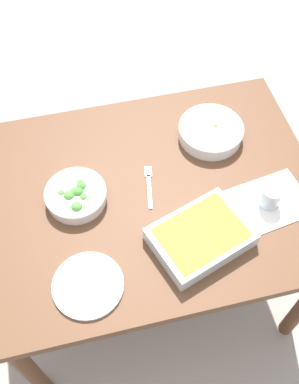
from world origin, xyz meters
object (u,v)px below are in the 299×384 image
(stew_bowl, at_px, (211,131))
(baking_dish, at_px, (201,236))
(broccoli_bowl, at_px, (76,195))
(fork_on_table, at_px, (149,184))
(spoon_by_stew, at_px, (214,144))
(drink_cup, at_px, (270,197))
(side_plate, at_px, (88,285))

(stew_bowl, bearing_deg, baking_dish, 68.11)
(broccoli_bowl, bearing_deg, fork_on_table, -178.64)
(spoon_by_stew, bearing_deg, fork_on_table, 22.81)
(broccoli_bowl, distance_m, drink_cup, 0.66)
(broccoli_bowl, xyz_separation_m, spoon_by_stew, (-0.53, -0.12, -0.03))
(side_plate, relative_size, spoon_by_stew, 1.25)
(broccoli_bowl, relative_size, drink_cup, 2.49)
(side_plate, distance_m, spoon_by_stew, 0.70)
(stew_bowl, height_order, fork_on_table, stew_bowl)
(fork_on_table, bearing_deg, side_plate, 50.39)
(baking_dish, height_order, side_plate, baking_dish)
(side_plate, bearing_deg, baking_dish, -169.91)
(broccoli_bowl, height_order, baking_dish, broccoli_bowl)
(stew_bowl, xyz_separation_m, baking_dish, (0.17, 0.42, 0.00))
(broccoli_bowl, xyz_separation_m, baking_dish, (-0.36, 0.25, 0.00))
(baking_dish, bearing_deg, stew_bowl, -111.89)
(stew_bowl, xyz_separation_m, drink_cup, (-0.10, 0.33, 0.01))
(stew_bowl, height_order, drink_cup, drink_cup)
(side_plate, bearing_deg, stew_bowl, -138.32)
(fork_on_table, bearing_deg, drink_cup, 155.64)
(stew_bowl, height_order, baking_dish, baking_dish)
(side_plate, xyz_separation_m, spoon_by_stew, (-0.55, -0.44, -0.00))
(side_plate, xyz_separation_m, fork_on_table, (-0.27, -0.32, -0.00))
(stew_bowl, bearing_deg, side_plate, 41.68)
(stew_bowl, height_order, broccoli_bowl, broccoli_bowl)
(baking_dish, xyz_separation_m, drink_cup, (-0.27, -0.09, 0.00))
(stew_bowl, relative_size, baking_dish, 0.69)
(baking_dish, xyz_separation_m, side_plate, (0.38, 0.07, -0.03))
(drink_cup, height_order, side_plate, drink_cup)
(stew_bowl, distance_m, broccoli_bowl, 0.56)
(side_plate, bearing_deg, broccoli_bowl, -92.23)
(drink_cup, xyz_separation_m, side_plate, (0.65, 0.15, -0.03))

